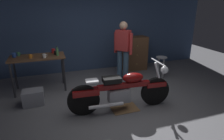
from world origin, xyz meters
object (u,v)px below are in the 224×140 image
(wooden_dresser, at_px, (134,53))
(mug_white_ceramic, at_px, (44,56))
(mug_orange_travel, at_px, (30,56))
(mug_black_matte, at_px, (56,53))
(storage_bin, at_px, (33,97))
(motorcycle, at_px, (122,90))
(mug_blue_enamel, at_px, (14,55))
(shop_stool, at_px, (161,62))
(bottle, at_px, (57,52))
(mug_green_speckled, at_px, (18,54))
(mug_red_diner, at_px, (53,51))
(person_standing, at_px, (123,49))

(wooden_dresser, xyz_separation_m, mug_white_ceramic, (-2.79, -0.93, 0.40))
(mug_orange_travel, xyz_separation_m, mug_black_matte, (0.58, 0.14, 0.00))
(storage_bin, bearing_deg, mug_orange_travel, 89.02)
(motorcycle, height_order, wooden_dresser, wooden_dresser)
(mug_blue_enamel, bearing_deg, shop_stool, -4.54)
(storage_bin, bearing_deg, bottle, 45.87)
(wooden_dresser, distance_m, mug_white_ceramic, 2.97)
(mug_blue_enamel, bearing_deg, mug_black_matte, -3.45)
(mug_orange_travel, relative_size, mug_green_speckled, 0.99)
(bottle, bearing_deg, mug_green_speckled, 163.14)
(mug_red_diner, height_order, mug_green_speckled, mug_red_diner)
(shop_stool, distance_m, bottle, 2.96)
(motorcycle, distance_m, bottle, 1.94)
(mug_green_speckled, bearing_deg, mug_red_diner, 1.64)
(mug_green_speckled, distance_m, mug_black_matte, 0.89)
(wooden_dresser, distance_m, mug_green_speckled, 3.46)
(mug_green_speckled, height_order, mug_blue_enamel, mug_blue_enamel)
(person_standing, distance_m, shop_stool, 1.23)
(bottle, bearing_deg, motorcycle, -52.38)
(person_standing, distance_m, mug_red_diner, 1.87)
(person_standing, distance_m, bottle, 1.78)
(mug_orange_travel, height_order, mug_black_matte, mug_black_matte)
(storage_bin, bearing_deg, mug_blue_enamel, 113.74)
(motorcycle, relative_size, mug_orange_travel, 20.85)
(person_standing, xyz_separation_m, bottle, (-1.77, -0.08, 0.07))
(storage_bin, bearing_deg, mug_black_matte, 52.44)
(mug_white_ceramic, bearing_deg, mug_red_diner, 61.08)
(motorcycle, height_order, person_standing, person_standing)
(wooden_dresser, height_order, mug_red_diner, wooden_dresser)
(storage_bin, bearing_deg, mug_red_diner, 60.14)
(wooden_dresser, relative_size, mug_green_speckled, 10.39)
(mug_white_ceramic, distance_m, mug_blue_enamel, 0.74)
(mug_green_speckled, xyz_separation_m, mug_black_matte, (0.88, -0.16, 0.00))
(mug_white_ceramic, bearing_deg, storage_bin, -120.56)
(mug_red_diner, bearing_deg, shop_stool, -8.26)
(mug_white_ceramic, distance_m, mug_green_speckled, 0.72)
(mug_blue_enamel, bearing_deg, mug_orange_travel, -28.18)
(motorcycle, bearing_deg, mug_blue_enamel, 145.95)
(person_standing, distance_m, mug_white_ceramic, 2.09)
(wooden_dresser, distance_m, mug_orange_travel, 3.24)
(wooden_dresser, xyz_separation_m, mug_black_matte, (-2.52, -0.70, 0.40))
(wooden_dresser, height_order, mug_blue_enamel, wooden_dresser)
(mug_red_diner, xyz_separation_m, mug_blue_enamel, (-0.91, -0.12, -0.00))
(person_standing, bearing_deg, shop_stool, -140.56)
(motorcycle, xyz_separation_m, storage_bin, (-1.77, 0.83, -0.28))
(mug_orange_travel, bearing_deg, mug_blue_enamel, 151.82)
(person_standing, height_order, mug_white_ceramic, person_standing)
(mug_green_speckled, bearing_deg, mug_orange_travel, -45.57)
(shop_stool, height_order, storage_bin, shop_stool)
(person_standing, height_order, mug_red_diner, person_standing)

